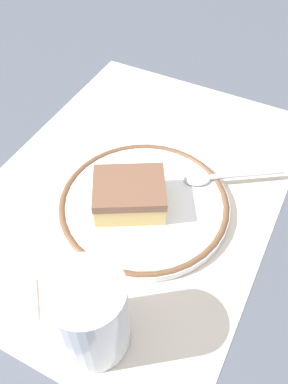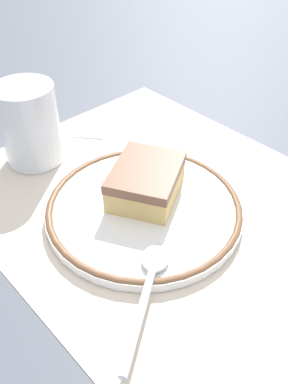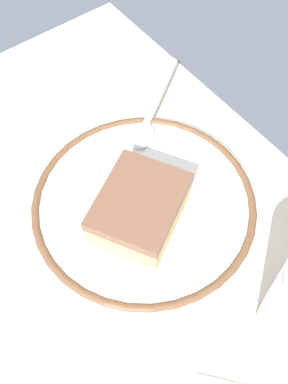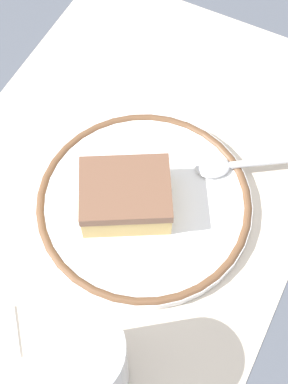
{
  "view_description": "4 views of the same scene",
  "coord_description": "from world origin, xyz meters",
  "views": [
    {
      "loc": [
        -0.33,
        -0.18,
        0.42
      ],
      "look_at": [
        -0.03,
        -0.03,
        0.03
      ],
      "focal_mm": 38.13,
      "sensor_mm": 36.0,
      "label": 1
    },
    {
      "loc": [
        0.22,
        -0.26,
        0.33
      ],
      "look_at": [
        -0.03,
        -0.03,
        0.03
      ],
      "focal_mm": 38.45,
      "sensor_mm": 36.0,
      "label": 2
    },
    {
      "loc": [
        -0.22,
        0.12,
        0.42
      ],
      "look_at": [
        -0.03,
        -0.03,
        0.03
      ],
      "focal_mm": 44.67,
      "sensor_mm": 36.0,
      "label": 3
    },
    {
      "loc": [
        -0.28,
        -0.15,
        0.54
      ],
      "look_at": [
        -0.03,
        -0.03,
        0.03
      ],
      "focal_mm": 54.25,
      "sensor_mm": 36.0,
      "label": 4
    }
  ],
  "objects": [
    {
      "name": "napkin",
      "position": [
        0.15,
        0.1,
        0.0
      ],
      "size": [
        0.15,
        0.17,
        0.0
      ],
      "primitive_type": "cube",
      "rotation": [
        0.0,
        0.0,
        3.66
      ],
      "color": "white",
      "rests_on": "placemat"
    },
    {
      "name": "cup",
      "position": [
        -0.21,
        -0.06,
        0.05
      ],
      "size": [
        0.08,
        0.08,
        0.1
      ],
      "color": "silver",
      "rests_on": "placemat"
    },
    {
      "name": "ground_plane",
      "position": [
        0.0,
        0.0,
        0.0
      ],
      "size": [
        2.4,
        2.4,
        0.0
      ],
      "primitive_type": "plane",
      "color": "#4C515B"
    },
    {
      "name": "sugar_packet",
      "position": [
        -0.21,
        0.03,
        0.0
      ],
      "size": [
        0.06,
        0.06,
        0.01
      ],
      "primitive_type": "cube",
      "rotation": [
        0.0,
        0.0,
        0.69
      ],
      "color": "white",
      "rests_on": "placemat"
    },
    {
      "name": "placemat",
      "position": [
        0.0,
        0.0,
        0.0
      ],
      "size": [
        0.53,
        0.38,
        0.0
      ],
      "primitive_type": "cube",
      "color": "beige",
      "rests_on": "ground_plane"
    },
    {
      "name": "spoon",
      "position": [
        0.05,
        -0.1,
        0.02
      ],
      "size": [
        0.09,
        0.13,
        0.01
      ],
      "color": "silver",
      "rests_on": "plate"
    },
    {
      "name": "plate",
      "position": [
        -0.03,
        -0.03,
        0.01
      ],
      "size": [
        0.22,
        0.22,
        0.01
      ],
      "color": "white",
      "rests_on": "placemat"
    },
    {
      "name": "cake_slice",
      "position": [
        -0.04,
        -0.01,
        0.03
      ],
      "size": [
        0.11,
        0.11,
        0.04
      ],
      "color": "#DBB76B",
      "rests_on": "plate"
    }
  ]
}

